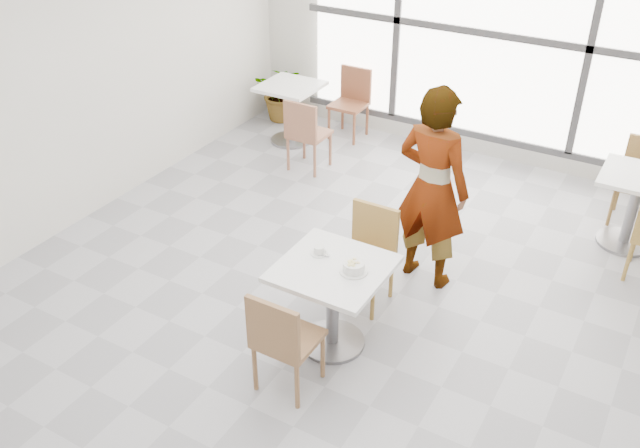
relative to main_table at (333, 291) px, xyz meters
The scene contains 15 objects.
floor 0.70m from the main_table, 113.59° to the left, with size 7.00×7.00×0.00m, color #9E9EA5.
wall_back 4.05m from the main_table, 92.69° to the left, with size 6.00×6.00×0.00m, color silver.
wall_left 3.36m from the main_table, behind, with size 7.00×7.00×0.00m, color silver.
window 3.98m from the main_table, 92.73° to the left, with size 4.60×0.07×2.52m.
main_table is the anchor object (origin of this frame).
chair_near 0.63m from the main_table, 95.41° to the right, with size 0.42×0.42×0.87m.
chair_far 0.69m from the main_table, 93.14° to the left, with size 0.42×0.42×0.87m.
oatmeal_bowl 0.32m from the main_table, ahead, with size 0.21×0.21×0.10m.
coffee_cup 0.32m from the main_table, 151.84° to the left, with size 0.16×0.13×0.07m.
person 1.31m from the main_table, 77.03° to the left, with size 0.67×0.44×1.83m, color black.
bg_table_left 3.85m from the main_table, 127.13° to the left, with size 0.70×0.70×0.75m.
bg_table_right 3.23m from the main_table, 56.96° to the left, with size 0.70×0.70×0.75m.
bg_chair_left_near 3.03m from the main_table, 125.20° to the left, with size 0.42×0.42×0.87m.
bg_chair_left_far 4.04m from the main_table, 115.88° to the left, with size 0.42×0.42×0.87m.
plant_left 4.57m from the main_table, 127.54° to the left, with size 0.70×0.61×0.78m, color #457933.
Camera 1 is at (2.20, -4.07, 3.71)m, focal length 38.48 mm.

